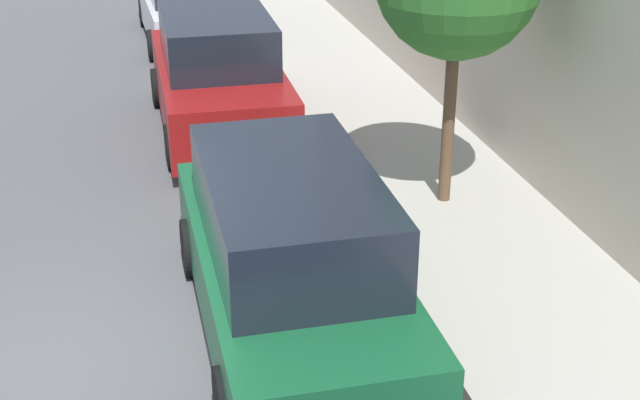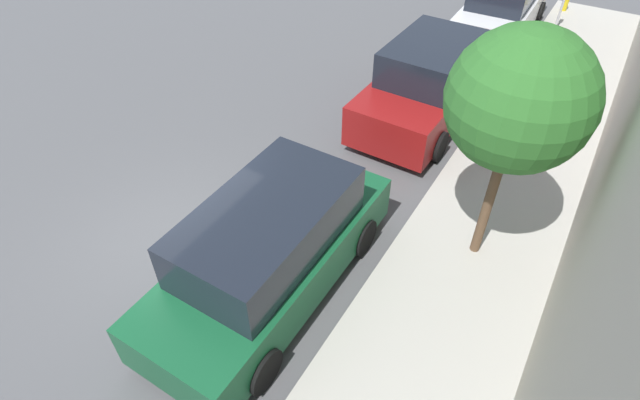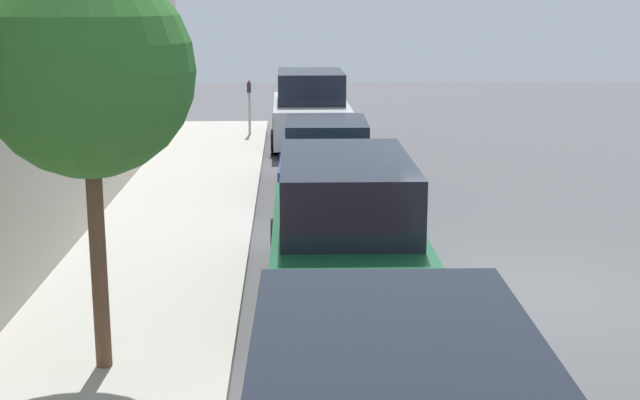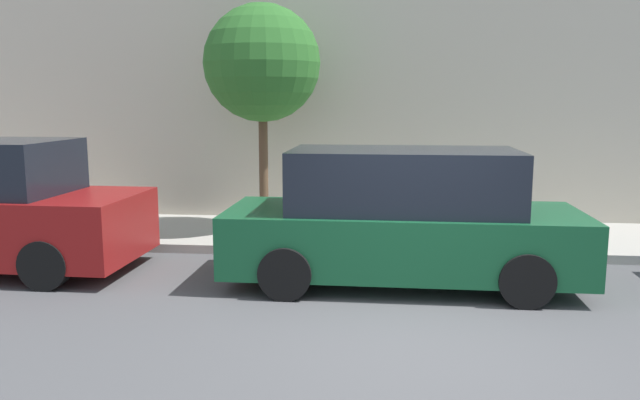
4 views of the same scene
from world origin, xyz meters
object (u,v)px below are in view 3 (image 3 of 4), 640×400
object	(u,v)px
parked_sedan_second	(326,160)
parking_meter_near	(249,102)
parked_suv_nearest	(311,111)
parked_minivan_third	(345,231)
street_tree	(87,72)

from	to	relation	value
parked_sedan_second	parking_meter_near	size ratio (longest dim) A/B	3.02
parked_suv_nearest	parked_sedan_second	distance (m)	6.22
parked_suv_nearest	parked_minivan_third	xyz separation A→B (m)	(-0.13, 12.46, -0.01)
parked_minivan_third	street_tree	size ratio (longest dim) A/B	1.19
parked_sedan_second	parked_minivan_third	world-z (taller)	parked_minivan_third
parking_meter_near	parked_minivan_third	bearing A→B (deg)	97.69
parking_meter_near	parked_suv_nearest	bearing A→B (deg)	150.34
parking_meter_near	street_tree	world-z (taller)	street_tree
parked_suv_nearest	street_tree	bearing A→B (deg)	80.30
parked_suv_nearest	parking_meter_near	world-z (taller)	parked_suv_nearest
parked_sedan_second	street_tree	world-z (taller)	street_tree
parked_minivan_third	parked_suv_nearest	bearing A→B (deg)	-89.38
parked_minivan_third	street_tree	xyz separation A→B (m)	(2.69, 2.49, 2.30)
parked_sedan_second	parking_meter_near	world-z (taller)	parking_meter_near
parked_sedan_second	parked_minivan_third	bearing A→B (deg)	89.83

